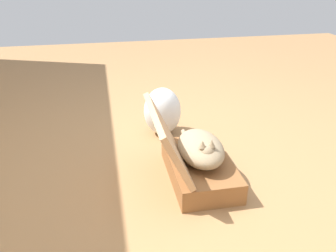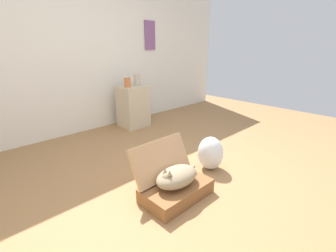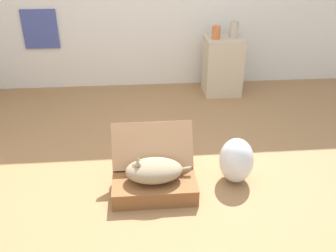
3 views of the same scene
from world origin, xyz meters
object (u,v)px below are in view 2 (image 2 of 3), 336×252
Objects in this scene: suitcase_base at (177,191)px; vase_short at (137,80)px; vase_tall at (127,82)px; side_table at (133,106)px; plastic_bag_white at (210,153)px; cat at (176,177)px.

vase_short reaches higher than suitcase_base.
vase_tall is 0.80× the size of vase_short.
plastic_bag_white is at bearing -98.70° from side_table.
side_table is 4.53× the size of vase_tall.
cat is at bearing -115.90° from side_table.
cat is at bearing -113.57° from vase_tall.
vase_tall is (0.86, 1.96, 0.56)m from cat.
side_table is at bearing 81.30° from plastic_bag_white.
suitcase_base is 0.70m from plastic_bag_white.
vase_tall reaches higher than suitcase_base.
cat is 2.68× the size of vase_short.
vase_short is at bearing 78.04° from plastic_bag_white.
suitcase_base is 1.26× the size of cat.
plastic_bag_white is (0.68, 0.12, -0.03)m from cat.
vase_short is (0.11, 0.01, 0.45)m from side_table.
side_table is at bearing 15.04° from vase_tall.
vase_tall is at bearing 66.43° from cat.
side_table is (0.29, 1.87, 0.16)m from plastic_bag_white.
vase_short is (0.40, 1.88, 0.61)m from plastic_bag_white.
suitcase_base is 4.20× the size of vase_tall.
suitcase_base is 2.25m from vase_tall.
vase_tall is (-0.11, -0.03, 0.43)m from side_table.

